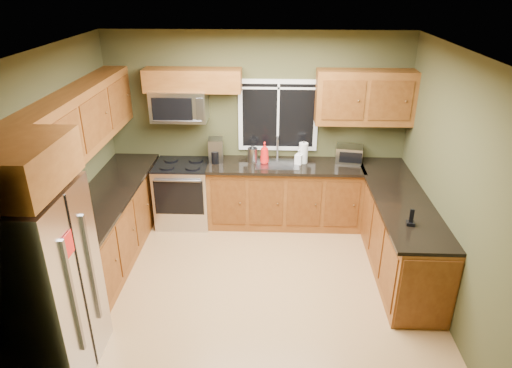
# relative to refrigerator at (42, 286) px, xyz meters

# --- Properties ---
(floor) EXTENTS (4.20, 4.20, 0.00)m
(floor) POSITION_rel_refrigerator_xyz_m (1.74, 1.30, -0.90)
(floor) COLOR #A77949
(floor) RESTS_ON ground
(ceiling) EXTENTS (4.20, 4.20, 0.00)m
(ceiling) POSITION_rel_refrigerator_xyz_m (1.74, 1.30, 1.80)
(ceiling) COLOR white
(ceiling) RESTS_ON back_wall
(back_wall) EXTENTS (4.20, 0.00, 4.20)m
(back_wall) POSITION_rel_refrigerator_xyz_m (1.74, 3.10, 0.45)
(back_wall) COLOR #3E3D21
(back_wall) RESTS_ON ground
(front_wall) EXTENTS (4.20, 0.00, 4.20)m
(front_wall) POSITION_rel_refrigerator_xyz_m (1.74, -0.50, 0.45)
(front_wall) COLOR #3E3D21
(front_wall) RESTS_ON ground
(left_wall) EXTENTS (0.00, 3.60, 3.60)m
(left_wall) POSITION_rel_refrigerator_xyz_m (-0.36, 1.30, 0.45)
(left_wall) COLOR #3E3D21
(left_wall) RESTS_ON ground
(right_wall) EXTENTS (0.00, 3.60, 3.60)m
(right_wall) POSITION_rel_refrigerator_xyz_m (3.84, 1.30, 0.45)
(right_wall) COLOR #3E3D21
(right_wall) RESTS_ON ground
(window) EXTENTS (1.12, 0.03, 1.02)m
(window) POSITION_rel_refrigerator_xyz_m (2.04, 3.08, 0.65)
(window) COLOR white
(window) RESTS_ON back_wall
(base_cabinets_left) EXTENTS (0.60, 2.65, 0.90)m
(base_cabinets_left) POSITION_rel_refrigerator_xyz_m (-0.06, 1.78, -0.45)
(base_cabinets_left) COLOR brown
(base_cabinets_left) RESTS_ON ground
(countertop_left) EXTENTS (0.65, 2.65, 0.04)m
(countertop_left) POSITION_rel_refrigerator_xyz_m (-0.04, 1.78, 0.02)
(countertop_left) COLOR black
(countertop_left) RESTS_ON base_cabinets_left
(base_cabinets_back) EXTENTS (2.17, 0.60, 0.90)m
(base_cabinets_back) POSITION_rel_refrigerator_xyz_m (2.15, 2.80, -0.45)
(base_cabinets_back) COLOR brown
(base_cabinets_back) RESTS_ON ground
(countertop_back) EXTENTS (2.17, 0.65, 0.04)m
(countertop_back) POSITION_rel_refrigerator_xyz_m (2.15, 2.78, 0.02)
(countertop_back) COLOR black
(countertop_back) RESTS_ON base_cabinets_back
(base_cabinets_peninsula) EXTENTS (0.60, 2.52, 0.90)m
(base_cabinets_peninsula) POSITION_rel_refrigerator_xyz_m (3.54, 1.84, -0.45)
(base_cabinets_peninsula) COLOR brown
(base_cabinets_peninsula) RESTS_ON ground
(countertop_peninsula) EXTENTS (0.65, 2.50, 0.04)m
(countertop_peninsula) POSITION_rel_refrigerator_xyz_m (3.51, 1.85, 0.02)
(countertop_peninsula) COLOR black
(countertop_peninsula) RESTS_ON base_cabinets_peninsula
(upper_cabinets_left) EXTENTS (0.33, 2.65, 0.72)m
(upper_cabinets_left) POSITION_rel_refrigerator_xyz_m (-0.20, 1.78, 0.96)
(upper_cabinets_left) COLOR brown
(upper_cabinets_left) RESTS_ON left_wall
(upper_cabinets_back_left) EXTENTS (1.30, 0.33, 0.30)m
(upper_cabinets_back_left) POSITION_rel_refrigerator_xyz_m (0.89, 2.94, 1.17)
(upper_cabinets_back_left) COLOR brown
(upper_cabinets_back_left) RESTS_ON back_wall
(upper_cabinets_back_right) EXTENTS (1.30, 0.33, 0.72)m
(upper_cabinets_back_right) POSITION_rel_refrigerator_xyz_m (3.19, 2.94, 0.96)
(upper_cabinets_back_right) COLOR brown
(upper_cabinets_back_right) RESTS_ON back_wall
(upper_cabinet_over_fridge) EXTENTS (0.72, 0.90, 0.38)m
(upper_cabinet_over_fridge) POSITION_rel_refrigerator_xyz_m (-0.00, 0.00, 1.13)
(upper_cabinet_over_fridge) COLOR brown
(upper_cabinet_over_fridge) RESTS_ON left_wall
(refrigerator) EXTENTS (0.74, 0.90, 1.80)m
(refrigerator) POSITION_rel_refrigerator_xyz_m (0.00, 0.00, 0.00)
(refrigerator) COLOR #B7B7BC
(refrigerator) RESTS_ON ground
(range) EXTENTS (0.76, 0.69, 0.94)m
(range) POSITION_rel_refrigerator_xyz_m (0.69, 2.77, -0.43)
(range) COLOR #B7B7BC
(range) RESTS_ON ground
(microwave) EXTENTS (0.76, 0.41, 0.42)m
(microwave) POSITION_rel_refrigerator_xyz_m (0.69, 2.91, 0.83)
(microwave) COLOR #B7B7BC
(microwave) RESTS_ON back_wall
(sink) EXTENTS (0.60, 0.42, 0.36)m
(sink) POSITION_rel_refrigerator_xyz_m (2.04, 2.79, 0.05)
(sink) COLOR slate
(sink) RESTS_ON countertop_back
(toaster_oven) EXTENTS (0.40, 0.33, 0.23)m
(toaster_oven) POSITION_rel_refrigerator_xyz_m (3.05, 2.92, 0.15)
(toaster_oven) COLOR #B7B7BC
(toaster_oven) RESTS_ON countertop_back
(coffee_maker) EXTENTS (0.22, 0.28, 0.33)m
(coffee_maker) POSITION_rel_refrigerator_xyz_m (1.17, 2.86, 0.19)
(coffee_maker) COLOR slate
(coffee_maker) RESTS_ON countertop_back
(kettle) EXTENTS (0.17, 0.17, 0.25)m
(kettle) POSITION_rel_refrigerator_xyz_m (1.69, 2.86, 0.15)
(kettle) COLOR #B7B7BC
(kettle) RESTS_ON countertop_back
(paper_towel_roll) EXTENTS (0.13, 0.13, 0.32)m
(paper_towel_roll) POSITION_rel_refrigerator_xyz_m (2.40, 2.86, 0.19)
(paper_towel_roll) COLOR white
(paper_towel_roll) RESTS_ON countertop_back
(soap_bottle_a) EXTENTS (0.13, 0.13, 0.31)m
(soap_bottle_a) POSITION_rel_refrigerator_xyz_m (1.86, 2.81, 0.19)
(soap_bottle_a) COLOR red
(soap_bottle_a) RESTS_ON countertop_back
(soap_bottle_b) EXTENTS (0.13, 0.13, 0.21)m
(soap_bottle_b) POSITION_rel_refrigerator_xyz_m (2.34, 2.80, 0.15)
(soap_bottle_b) COLOR white
(soap_bottle_b) RESTS_ON countertop_back
(cordless_phone) EXTENTS (0.09, 0.09, 0.19)m
(cordless_phone) POSITION_rel_refrigerator_xyz_m (3.45, 1.14, 0.10)
(cordless_phone) COLOR black
(cordless_phone) RESTS_ON countertop_peninsula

